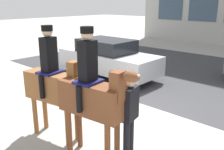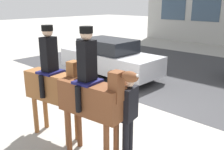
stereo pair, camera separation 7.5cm
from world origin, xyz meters
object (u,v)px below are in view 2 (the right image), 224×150
Objects in this scene: street_car_near_lane at (109,58)px; mounted_horse_lead at (55,83)px; mounted_horse_companion at (92,95)px; pedestrian_bystander at (127,113)px.

mounted_horse_lead is at bearing -59.93° from street_car_near_lane.
mounted_horse_companion is 5.77m from street_car_near_lane.
street_car_near_lane is (-4.32, 3.99, -0.24)m from pedestrian_bystander.
mounted_horse_companion is 0.59× the size of street_car_near_lane.
street_car_near_lane is (-2.52, 4.35, -0.50)m from mounted_horse_lead.
pedestrian_bystander is at bearing 1.04° from mounted_horse_lead.
pedestrian_bystander reaches higher than street_car_near_lane.
mounted_horse_lead is at bearing -0.25° from pedestrian_bystander.
mounted_horse_lead is 1.86m from pedestrian_bystander.
mounted_horse_companion is 1.50× the size of pedestrian_bystander.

